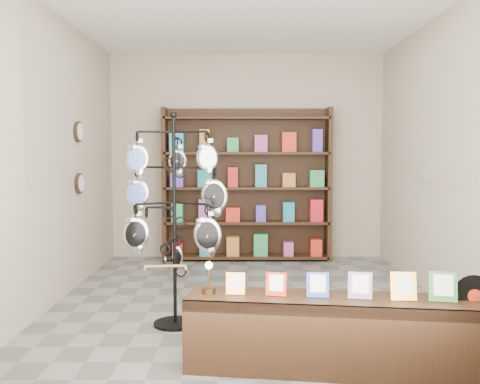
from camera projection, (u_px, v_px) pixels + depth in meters
name	position (u px, v px, depth m)	size (l,w,h in m)	color
ground	(249.00, 303.00, 5.52)	(5.00, 5.00, 0.00)	slate
room_envelope	(250.00, 123.00, 5.39)	(5.00, 5.00, 5.00)	#AA9F89
display_tree	(174.00, 203.00, 4.75)	(0.98, 0.81, 1.92)	black
front_shelf	(338.00, 334.00, 3.80)	(2.20, 0.72, 0.76)	black
back_shelving	(247.00, 189.00, 7.74)	(2.42, 0.36, 2.20)	black
wall_clocks	(79.00, 158.00, 6.21)	(0.03, 0.24, 0.84)	black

